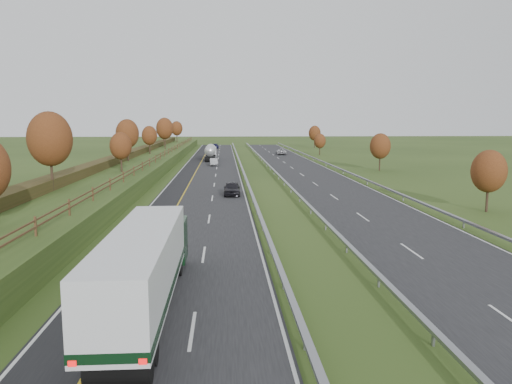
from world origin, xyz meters
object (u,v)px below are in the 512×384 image
(car_small_far, at_px, (215,146))
(car_oncoming, at_px, (281,152))
(car_dark_near, at_px, (232,188))
(car_silver_mid, at_px, (214,162))
(box_lorry, at_px, (146,265))
(road_tanker, at_px, (211,152))

(car_small_far, relative_size, car_oncoming, 0.94)
(car_dark_near, distance_m, car_silver_mid, 39.33)
(car_dark_near, height_order, car_oncoming, car_dark_near)
(car_dark_near, height_order, car_small_far, car_dark_near)
(car_dark_near, bearing_deg, car_silver_mid, 95.54)
(car_silver_mid, xyz_separation_m, car_small_far, (-0.78, 59.72, 0.03))
(car_small_far, bearing_deg, box_lorry, -88.33)
(road_tanker, distance_m, car_oncoming, 24.67)
(box_lorry, relative_size, car_oncoming, 3.02)
(car_silver_mid, bearing_deg, box_lorry, -93.52)
(car_dark_near, height_order, car_silver_mid, car_dark_near)
(car_small_far, bearing_deg, car_dark_near, -85.87)
(car_dark_near, relative_size, car_oncoming, 0.87)
(car_dark_near, relative_size, car_silver_mid, 1.10)
(box_lorry, xyz_separation_m, car_small_far, (0.73, 135.29, -1.56))
(road_tanker, xyz_separation_m, car_dark_near, (3.91, -52.44, -1.03))
(car_silver_mid, distance_m, car_oncoming, 34.69)
(road_tanker, distance_m, car_small_far, 46.52)
(road_tanker, height_order, car_silver_mid, road_tanker)
(road_tanker, height_order, car_small_far, road_tanker)
(car_oncoming, bearing_deg, box_lorry, 82.80)
(road_tanker, relative_size, car_dark_near, 2.40)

